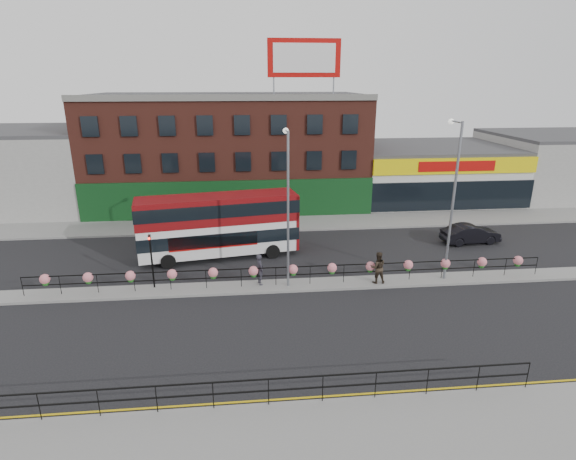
{
  "coord_description": "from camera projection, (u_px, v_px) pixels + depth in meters",
  "views": [
    {
      "loc": [
        -2.63,
        -23.73,
        11.49
      ],
      "look_at": [
        0.0,
        3.0,
        2.5
      ],
      "focal_mm": 28.0,
      "sensor_mm": 36.0,
      "label": 1
    }
  ],
  "objects": [
    {
      "name": "warehouse_east",
      "position": [
        564.0,
        164.0,
        47.01
      ],
      "size": [
        14.5,
        12.0,
        6.3
      ],
      "color": "#979692",
      "rests_on": "ground"
    },
    {
      "name": "pedestrian_a",
      "position": [
        260.0,
        269.0,
        26.01
      ],
      "size": [
        0.92,
        0.82,
        1.85
      ],
      "primitive_type": "imported",
      "rotation": [
        0.0,
        0.0,
        1.87
      ],
      "color": "#2A2832",
      "rests_on": "median"
    },
    {
      "name": "ground",
      "position": [
        293.0,
        287.0,
        26.29
      ],
      "size": [
        120.0,
        120.0,
        0.0
      ],
      "primitive_type": "plane",
      "color": "black",
      "rests_on": "ground"
    },
    {
      "name": "lamp_column_east",
      "position": [
        453.0,
        188.0,
        25.51
      ],
      "size": [
        0.33,
        1.63,
        9.27
      ],
      "color": "gray",
      "rests_on": "median"
    },
    {
      "name": "median",
      "position": [
        293.0,
        285.0,
        26.26
      ],
      "size": [
        60.0,
        1.6,
        0.15
      ],
      "primitive_type": "cube",
      "color": "gray",
      "rests_on": "ground"
    },
    {
      "name": "double_decker_bus",
      "position": [
        219.0,
        220.0,
        29.94
      ],
      "size": [
        10.86,
        4.19,
        4.28
      ],
      "color": "silver",
      "rests_on": "ground"
    },
    {
      "name": "traffic_light_median",
      "position": [
        151.0,
        250.0,
        25.14
      ],
      "size": [
        0.15,
        0.28,
        3.65
      ],
      "color": "black",
      "rests_on": "median"
    },
    {
      "name": "south_pavement",
      "position": [
        332.0,
        441.0,
        14.94
      ],
      "size": [
        60.0,
        4.0,
        0.15
      ],
      "primitive_type": "cube",
      "color": "gray",
      "rests_on": "ground"
    },
    {
      "name": "north_pavement",
      "position": [
        278.0,
        224.0,
        37.59
      ],
      "size": [
        60.0,
        4.0,
        0.15
      ],
      "primitive_type": "cube",
      "color": "gray",
      "rests_on": "ground"
    },
    {
      "name": "brick_building",
      "position": [
        229.0,
        150.0,
        43.13
      ],
      "size": [
        25.0,
        12.21,
        10.3
      ],
      "color": "brown",
      "rests_on": "ground"
    },
    {
      "name": "lamp_column_west",
      "position": [
        288.0,
        197.0,
        24.64
      ],
      "size": [
        0.32,
        1.56,
        8.86
      ],
      "color": "gray",
      "rests_on": "median"
    },
    {
      "name": "yellow_line_outer",
      "position": [
        321.0,
        400.0,
        16.96
      ],
      "size": [
        60.0,
        0.1,
        0.01
      ],
      "primitive_type": "cube",
      "color": "gold",
      "rests_on": "ground"
    },
    {
      "name": "supermarket",
      "position": [
        428.0,
        171.0,
        45.71
      ],
      "size": [
        15.0,
        12.25,
        5.3
      ],
      "color": "silver",
      "rests_on": "ground"
    },
    {
      "name": "car",
      "position": [
        471.0,
        234.0,
        33.14
      ],
      "size": [
        2.29,
        4.55,
        1.41
      ],
      "primitive_type": "imported",
      "rotation": [
        0.0,
        0.0,
        1.67
      ],
      "color": "black",
      "rests_on": "ground"
    },
    {
      "name": "yellow_line_inner",
      "position": [
        320.0,
        397.0,
        17.13
      ],
      "size": [
        60.0,
        0.1,
        0.01
      ],
      "primitive_type": "cube",
      "color": "gold",
      "rests_on": "ground"
    },
    {
      "name": "median_railing",
      "position": [
        293.0,
        270.0,
        25.96
      ],
      "size": [
        30.04,
        0.56,
        1.23
      ],
      "color": "black",
      "rests_on": "median"
    },
    {
      "name": "south_railing",
      "position": [
        268.0,
        386.0,
        16.27
      ],
      "size": [
        20.04,
        0.05,
        1.12
      ],
      "color": "black",
      "rests_on": "south_pavement"
    },
    {
      "name": "pedestrian_b",
      "position": [
        378.0,
        267.0,
        26.18
      ],
      "size": [
        0.98,
        0.79,
        1.92
      ],
      "primitive_type": "imported",
      "rotation": [
        0.0,
        0.0,
        3.11
      ],
      "color": "#30261C",
      "rests_on": "median"
    },
    {
      "name": "warehouse_west",
      "position": [
        11.0,
        169.0,
        41.76
      ],
      "size": [
        15.5,
        12.0,
        7.3
      ],
      "color": "#979692",
      "rests_on": "ground"
    },
    {
      "name": "billboard",
      "position": [
        304.0,
        58.0,
        36.48
      ],
      "size": [
        6.0,
        0.29,
        4.4
      ],
      "color": "#A80A07",
      "rests_on": "brick_building"
    }
  ]
}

